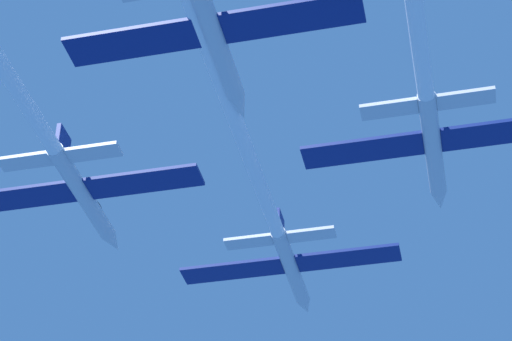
{
  "coord_description": "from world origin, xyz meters",
  "views": [
    {
      "loc": [
        12.64,
        -70.09,
        -42.49
      ],
      "look_at": [
        0.15,
        -13.5,
        -0.27
      ],
      "focal_mm": 70.63,
      "sensor_mm": 36.0,
      "label": 1
    }
  ],
  "objects": [
    {
      "name": "jet_lead",
      "position": [
        -0.01,
        -17.28,
        -0.08
      ],
      "size": [
        18.15,
        61.08,
        3.01
      ],
      "color": "silver"
    },
    {
      "name": "jet_left_wing",
      "position": [
        -12.8,
        -28.38,
        -0.49
      ],
      "size": [
        18.15,
        53.84,
        3.01
      ],
      "color": "silver"
    }
  ]
}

